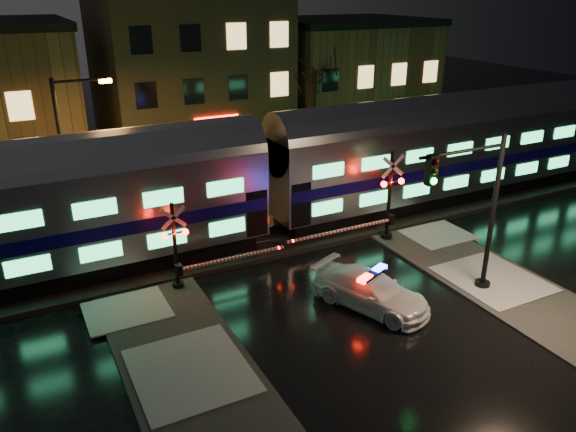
# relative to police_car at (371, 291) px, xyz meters

# --- Properties ---
(ground) EXTENTS (120.00, 120.00, 0.00)m
(ground) POSITION_rel_police_car_xyz_m (-0.89, 2.27, -0.68)
(ground) COLOR black
(ground) RESTS_ON ground
(ballast) EXTENTS (90.00, 4.20, 0.24)m
(ballast) POSITION_rel_police_car_xyz_m (-0.89, 7.27, -0.56)
(ballast) COLOR black
(ballast) RESTS_ON ground
(sidewalk_right) EXTENTS (4.00, 20.00, 0.12)m
(sidewalk_right) POSITION_rel_police_car_xyz_m (5.61, -3.73, -0.62)
(sidewalk_right) COLOR #2D2D2D
(sidewalk_right) RESTS_ON ground
(building_mid) EXTENTS (12.00, 11.00, 11.50)m
(building_mid) POSITION_rel_police_car_xyz_m (1.11, 24.77, 5.07)
(building_mid) COLOR brown
(building_mid) RESTS_ON ground
(building_right) EXTENTS (12.00, 10.00, 8.50)m
(building_right) POSITION_rel_police_car_xyz_m (14.11, 24.27, 3.57)
(building_right) COLOR brown
(building_right) RESTS_ON ground
(train) EXTENTS (51.00, 3.12, 5.92)m
(train) POSITION_rel_police_car_xyz_m (-1.02, 7.27, 2.71)
(train) COLOR black
(train) RESTS_ON ballast
(police_car) EXTENTS (3.54, 5.00, 1.50)m
(police_car) POSITION_rel_police_car_xyz_m (0.00, 0.00, 0.00)
(police_car) COLOR white
(police_car) RESTS_ON ground
(crossing_signal_right) EXTENTS (6.21, 0.67, 4.40)m
(crossing_signal_right) POSITION_rel_police_car_xyz_m (3.84, 4.58, 1.15)
(crossing_signal_right) COLOR black
(crossing_signal_right) RESTS_ON ground
(crossing_signal_left) EXTENTS (5.24, 0.63, 3.71)m
(crossing_signal_left) POSITION_rel_police_car_xyz_m (-5.76, 4.57, 0.85)
(crossing_signal_left) COLOR black
(crossing_signal_left) RESTS_ON ground
(traffic_light) EXTENTS (4.16, 0.73, 6.43)m
(traffic_light) POSITION_rel_police_car_xyz_m (3.80, -0.97, 2.74)
(traffic_light) COLOR black
(traffic_light) RESTS_ON ground
(streetlight) EXTENTS (2.58, 0.27, 7.72)m
(streetlight) POSITION_rel_police_car_xyz_m (-8.86, 11.27, 3.77)
(streetlight) COLOR black
(streetlight) RESTS_ON ground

